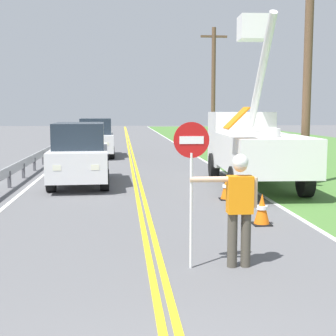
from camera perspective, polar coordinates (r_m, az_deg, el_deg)
centerline_yellow_left at (r=22.94m, az=-4.38°, el=0.51°), size 0.11×110.00×0.01m
centerline_yellow_right at (r=22.95m, az=-3.93°, el=0.52°), size 0.11×110.00×0.01m
edge_line_right at (r=23.31m, az=4.73°, el=0.61°), size 0.12×110.00×0.01m
edge_line_left at (r=23.14m, az=-13.10°, el=0.41°), size 0.12×110.00×0.01m
flagger_worker at (r=7.74m, az=8.42°, el=-4.11°), size 1.09×0.25×1.83m
stop_sign_paddle at (r=7.50m, az=2.78°, el=0.73°), size 0.56×0.04×2.33m
utility_bucket_truck at (r=16.60m, az=9.88°, el=2.95°), size 2.93×6.90×5.67m
oncoming_suv_nearest at (r=16.58m, az=-10.40°, el=1.69°), size 2.04×4.66×2.10m
oncoming_suv_second at (r=26.64m, az=-8.54°, el=3.60°), size 2.05×4.67×2.10m
utility_pole_near at (r=16.83m, az=16.26°, el=12.54°), size 1.80×0.28×8.17m
utility_pole_mid at (r=33.29m, az=5.40°, el=9.71°), size 1.80×0.28×8.08m
traffic_cone_lead at (r=10.82m, az=11.08°, el=-4.88°), size 0.40×0.40×0.70m
traffic_cone_mid at (r=13.71m, az=6.99°, el=-2.35°), size 0.40×0.40×0.70m
guardrail_left_shoulder at (r=19.82m, az=-16.15°, el=0.78°), size 0.10×32.00×0.71m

